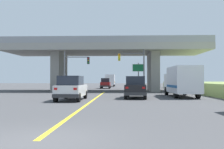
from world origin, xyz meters
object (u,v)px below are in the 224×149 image
object	(u,v)px
semi_truck_distant	(110,80)
sedan_oncoming	(106,83)
suv_crossing	(136,87)
box_truck	(182,81)
highway_sign	(138,70)
suv_lead	(71,88)
traffic_signal_farside	(73,66)
traffic_signal_nearside	(135,64)

from	to	relation	value
semi_truck_distant	sedan_oncoming	bearing A→B (deg)	-90.89
suv_crossing	box_truck	distance (m)	4.99
sedan_oncoming	highway_sign	distance (m)	14.10
suv_lead	traffic_signal_farside	world-z (taller)	traffic_signal_farside
traffic_signal_farside	suv_lead	bearing A→B (deg)	-79.23
box_truck	semi_truck_distant	size ratio (longest dim) A/B	0.93
highway_sign	suv_lead	bearing A→B (deg)	-113.74
box_truck	traffic_signal_nearside	size ratio (longest dim) A/B	1.14
highway_sign	semi_truck_distant	distance (m)	28.35
suv_crossing	semi_truck_distant	bearing A→B (deg)	100.47
suv_lead	semi_truck_distant	bearing A→B (deg)	88.30
suv_lead	traffic_signal_nearside	world-z (taller)	traffic_signal_nearside
suv_lead	sedan_oncoming	bearing A→B (deg)	87.87
sedan_oncoming	traffic_signal_nearside	size ratio (longest dim) A/B	0.77
suv_crossing	semi_truck_distant	world-z (taller)	semi_truck_distant
traffic_signal_farside	semi_truck_distant	world-z (taller)	traffic_signal_farside
box_truck	suv_lead	bearing A→B (deg)	-156.44
box_truck	traffic_signal_nearside	bearing A→B (deg)	116.15
suv_lead	suv_crossing	bearing A→B (deg)	26.24
suv_crossing	box_truck	bearing A→B (deg)	24.75
highway_sign	semi_truck_distant	world-z (taller)	highway_sign
traffic_signal_nearside	traffic_signal_farside	size ratio (longest dim) A/B	1.08
suv_lead	sedan_oncoming	distance (m)	27.83
sedan_oncoming	traffic_signal_farside	bearing A→B (deg)	-103.24
highway_sign	semi_truck_distant	size ratio (longest dim) A/B	0.56
box_truck	highway_sign	bearing A→B (deg)	108.37
suv_lead	semi_truck_distant	xyz separation A→B (m)	(1.27, 42.82, 0.58)
suv_lead	traffic_signal_nearside	bearing A→B (deg)	64.69
traffic_signal_farside	highway_sign	xyz separation A→B (m)	(9.07, 2.08, -0.49)
suv_lead	traffic_signal_nearside	xyz separation A→B (m)	(6.03, 12.75, 2.80)
box_truck	sedan_oncoming	distance (m)	25.11
semi_truck_distant	traffic_signal_farside	bearing A→B (deg)	-97.12
suv_lead	highway_sign	size ratio (longest dim) A/B	1.14
suv_lead	box_truck	bearing A→B (deg)	23.56
suv_lead	suv_crossing	size ratio (longest dim) A/B	0.98
suv_lead	box_truck	xyz separation A→B (m)	(10.12, 4.42, 0.56)
box_truck	sedan_oncoming	world-z (taller)	box_truck
traffic_signal_nearside	highway_sign	size ratio (longest dim) A/B	1.47
suv_lead	highway_sign	world-z (taller)	highway_sign
box_truck	sedan_oncoming	size ratio (longest dim) A/B	1.48
traffic_signal_farside	sedan_oncoming	bearing A→B (deg)	76.76
suv_lead	suv_crossing	distance (m)	6.11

